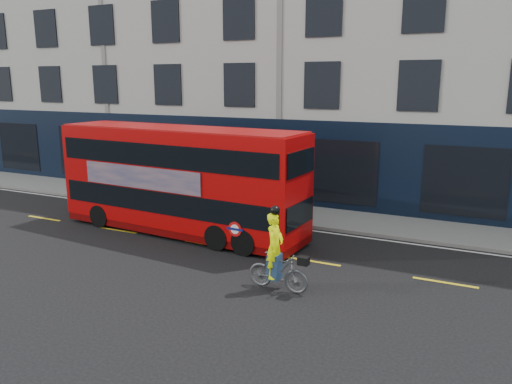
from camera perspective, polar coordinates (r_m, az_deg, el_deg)
The scene contains 8 objects.
ground at distance 16.74m, azimuth -8.32°, elevation -7.43°, with size 120.00×120.00×0.00m, color black.
pavement at distance 22.16m, azimuth 1.02°, elevation -2.14°, with size 60.00×3.00×0.12m, color gray.
kerb at distance 20.85m, azimuth -0.69°, elevation -3.07°, with size 60.00×0.12×0.13m, color slate.
building_terrace at distance 27.49m, azimuth 6.89°, elevation 16.26°, with size 50.00×10.07×15.00m.
road_edge_line at distance 20.61m, azimuth -1.06°, elevation -3.44°, with size 58.00×0.10×0.01m, color silver.
lane_dashes at distance 17.93m, azimuth -5.65°, elevation -5.97°, with size 58.00×0.12×0.01m, color gold, non-canonical shape.
bus at distance 18.93m, azimuth -8.62°, elevation 1.39°, with size 10.12×2.99×4.02m.
cyclist at distance 13.88m, azimuth 2.40°, elevation -8.01°, with size 1.81×0.69×2.41m.
Camera 1 is at (8.86, -13.02, 5.70)m, focal length 35.00 mm.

